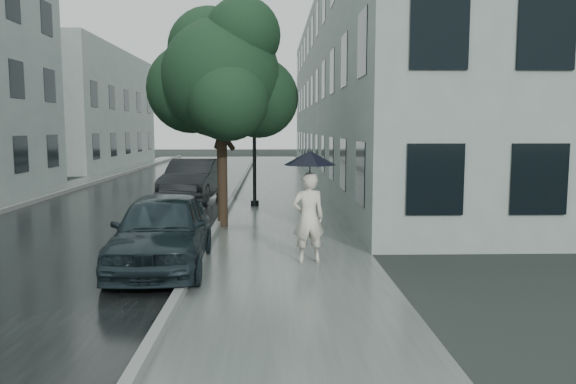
{
  "coord_description": "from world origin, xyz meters",
  "views": [
    {
      "loc": [
        -0.1,
        -10.07,
        2.67
      ],
      "look_at": [
        0.24,
        1.88,
        1.3
      ],
      "focal_mm": 35.0,
      "sensor_mm": 36.0,
      "label": 1
    }
  ],
  "objects_px": {
    "street_tree": "(221,77)",
    "car_far": "(193,180)",
    "lamp_post": "(250,115)",
    "pedestrian": "(308,218)",
    "car_near": "(162,230)"
  },
  "relations": [
    {
      "from": "street_tree",
      "to": "car_far",
      "type": "bearing_deg",
      "value": 106.23
    },
    {
      "from": "street_tree",
      "to": "lamp_post",
      "type": "relative_size",
      "value": 1.12
    },
    {
      "from": "pedestrian",
      "to": "car_far",
      "type": "relative_size",
      "value": 0.39
    },
    {
      "from": "street_tree",
      "to": "car_near",
      "type": "relative_size",
      "value": 1.43
    },
    {
      "from": "car_near",
      "to": "pedestrian",
      "type": "bearing_deg",
      "value": 4.22
    },
    {
      "from": "lamp_post",
      "to": "car_far",
      "type": "relative_size",
      "value": 1.17
    },
    {
      "from": "pedestrian",
      "to": "car_far",
      "type": "xyz_separation_m",
      "value": [
        -3.61,
        9.67,
        -0.14
      ]
    },
    {
      "from": "street_tree",
      "to": "car_near",
      "type": "xyz_separation_m",
      "value": [
        -0.75,
        -4.68,
        -3.3
      ]
    },
    {
      "from": "car_far",
      "to": "street_tree",
      "type": "bearing_deg",
      "value": -69.08
    },
    {
      "from": "street_tree",
      "to": "pedestrian",
      "type": "bearing_deg",
      "value": -64.59
    },
    {
      "from": "car_far",
      "to": "pedestrian",
      "type": "bearing_deg",
      "value": -64.81
    },
    {
      "from": "street_tree",
      "to": "car_near",
      "type": "distance_m",
      "value": 5.77
    },
    {
      "from": "pedestrian",
      "to": "street_tree",
      "type": "height_order",
      "value": "street_tree"
    },
    {
      "from": "car_far",
      "to": "car_near",
      "type": "bearing_deg",
      "value": -80.73
    },
    {
      "from": "car_near",
      "to": "car_far",
      "type": "height_order",
      "value": "car_far"
    }
  ]
}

